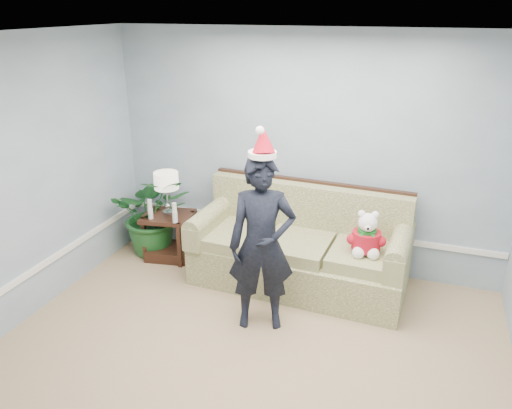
{
  "coord_description": "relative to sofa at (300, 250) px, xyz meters",
  "views": [
    {
      "loc": [
        1.3,
        -2.78,
        2.9
      ],
      "look_at": [
        -0.24,
        1.55,
        1.06
      ],
      "focal_mm": 35.0,
      "sensor_mm": 36.0,
      "label": 1
    }
  ],
  "objects": [
    {
      "name": "santa_hat",
      "position": [
        -0.14,
        -0.89,
        1.43
      ],
      "size": [
        0.33,
        0.35,
        0.29
      ],
      "rotation": [
        0.0,
        0.0,
        0.45
      ],
      "color": "white",
      "rests_on": "man"
    },
    {
      "name": "wainscot_trim",
      "position": [
        -1.29,
        -0.85,
        0.07
      ],
      "size": [
        4.49,
        4.99,
        0.06
      ],
      "color": "white",
      "rests_on": "room_shell"
    },
    {
      "name": "man",
      "position": [
        -0.14,
        -0.91,
        0.47
      ],
      "size": [
        0.72,
        0.59,
        1.7
      ],
      "primitive_type": "imported",
      "rotation": [
        0.0,
        0.0,
        0.34
      ],
      "color": "black",
      "rests_on": "room_shell"
    },
    {
      "name": "side_table",
      "position": [
        -1.65,
        0.02,
        -0.16
      ],
      "size": [
        0.66,
        0.58,
        0.56
      ],
      "rotation": [
        0.0,
        0.0,
        0.17
      ],
      "color": "#331B12",
      "rests_on": "room_shell"
    },
    {
      "name": "room_shell",
      "position": [
        -0.12,
        -2.02,
        0.97
      ],
      "size": [
        4.54,
        5.04,
        2.74
      ],
      "color": "tan",
      "rests_on": "ground"
    },
    {
      "name": "candle_pair",
      "position": [
        -1.62,
        -0.15,
        0.29
      ],
      "size": [
        0.38,
        0.06,
        0.24
      ],
      "color": "silver",
      "rests_on": "side_table"
    },
    {
      "name": "houseplant",
      "position": [
        -1.89,
        0.09,
        0.14
      ],
      "size": [
        1.19,
        1.13,
        1.04
      ],
      "primitive_type": "imported",
      "rotation": [
        0.0,
        0.0,
        0.43
      ],
      "color": "#1A5222",
      "rests_on": "room_shell"
    },
    {
      "name": "sofa",
      "position": [
        0.0,
        0.0,
        0.0
      ],
      "size": [
        2.34,
        1.09,
        1.08
      ],
      "rotation": [
        0.0,
        0.0,
        -0.05
      ],
      "color": "#4F592A",
      "rests_on": "room_shell"
    },
    {
      "name": "teddy_bear",
      "position": [
        0.72,
        -0.2,
        0.35
      ],
      "size": [
        0.33,
        0.35,
        0.47
      ],
      "rotation": [
        0.0,
        0.0,
        0.16
      ],
      "color": "white",
      "rests_on": "sofa"
    },
    {
      "name": "table_lamp",
      "position": [
        -1.67,
        0.07,
        0.58
      ],
      "size": [
        0.29,
        0.29,
        0.52
      ],
      "color": "silver",
      "rests_on": "side_table"
    }
  ]
}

